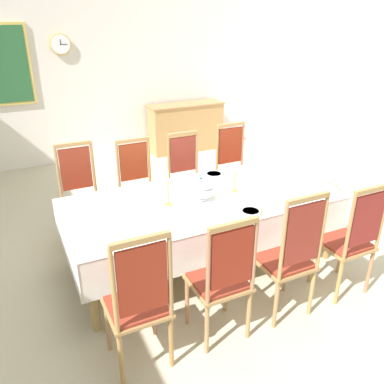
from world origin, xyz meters
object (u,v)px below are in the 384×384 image
at_px(chair_north_a, 81,193).
at_px(spoon_secondary, 223,173).
at_px(candlestick_west, 168,192).
at_px(sideboard, 186,127).
at_px(chair_north_d, 234,167).
at_px(candlestick_east, 235,180).
at_px(soup_tureen, 201,188).
at_px(bowl_near_left, 251,212).
at_px(chair_south_a, 139,301).
at_px(spoon_primary, 260,210).
at_px(chair_north_b, 138,185).
at_px(chair_south_d, 351,238).
at_px(chair_north_c, 187,176).
at_px(mounted_clock, 60,44).
at_px(chair_south_c, 290,255).
at_px(dining_table, 203,204).
at_px(chair_south_b, 222,277).
at_px(bowl_near_right, 214,175).

bearing_deg(chair_north_a, spoon_secondary, 160.66).
distance_m(candlestick_west, sideboard, 4.04).
relative_size(chair_north_d, candlestick_east, 3.53).
xyz_separation_m(soup_tureen, bowl_near_left, (0.26, -0.50, -0.09)).
height_order(chair_south_a, soup_tureen, chair_south_a).
bearing_deg(chair_south_a, spoon_primary, 21.58).
bearing_deg(chair_north_a, sideboard, -134.25).
relative_size(chair_south_a, chair_north_a, 1.02).
distance_m(chair_north_b, chair_south_d, 2.44).
distance_m(chair_north_a, candlestick_east, 1.75).
xyz_separation_m(chair_south_a, soup_tureen, (1.00, 1.02, 0.27)).
xyz_separation_m(chair_north_c, candlestick_west, (-0.67, -1.02, 0.32)).
bearing_deg(chair_north_b, chair_north_c, 180.00).
height_order(bowl_near_left, spoon_secondary, bowl_near_left).
height_order(soup_tureen, mounted_clock, mounted_clock).
xyz_separation_m(chair_south_c, candlestick_west, (-0.67, 1.02, 0.29)).
distance_m(dining_table, candlestick_west, 0.43).
distance_m(bowl_near_left, spoon_primary, 0.13).
xyz_separation_m(chair_north_d, candlestick_east, (-0.62, -1.02, 0.30)).
bearing_deg(chair_north_b, soup_tureen, 107.65).
relative_size(chair_south_a, candlestick_west, 3.35).
bearing_deg(chair_south_d, chair_north_b, 123.28).
bearing_deg(bowl_near_left, candlestick_east, 75.45).
relative_size(chair_north_a, sideboard, 0.80).
bearing_deg(chair_south_b, chair_south_a, -179.73).
relative_size(chair_north_d, candlestick_west, 3.25).
distance_m(chair_north_a, chair_north_c, 1.33).
relative_size(chair_north_c, sideboard, 0.77).
height_order(soup_tureen, candlestick_west, candlestick_west).
bearing_deg(bowl_near_left, chair_north_c, 87.72).
height_order(chair_north_a, chair_south_d, chair_north_a).
height_order(chair_north_c, spoon_secondary, chair_north_c).
bearing_deg(chair_north_b, bowl_near_right, 142.16).
height_order(chair_north_b, candlestick_west, same).
xyz_separation_m(chair_south_b, chair_north_b, (0.00, 2.04, -0.01)).
bearing_deg(chair_north_b, sideboard, -125.28).
height_order(chair_south_b, bowl_near_left, chair_south_b).
relative_size(candlestick_east, bowl_near_left, 1.72).
height_order(chair_north_b, bowl_near_left, chair_north_b).
height_order(spoon_secondary, mounted_clock, mounted_clock).
relative_size(chair_north_a, bowl_near_right, 5.83).
relative_size(chair_north_a, chair_south_c, 0.96).
distance_m(chair_north_b, chair_north_c, 0.65).
relative_size(chair_south_d, chair_north_d, 1.00).
distance_m(candlestick_west, bowl_near_left, 0.80).
xyz_separation_m(chair_south_a, sideboard, (2.49, 4.60, -0.15)).
xyz_separation_m(chair_north_b, bowl_near_left, (0.59, -1.52, 0.20)).
bearing_deg(chair_north_c, bowl_near_right, 97.66).
bearing_deg(chair_north_b, candlestick_west, 88.55).
distance_m(chair_south_d, bowl_near_right, 1.61).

